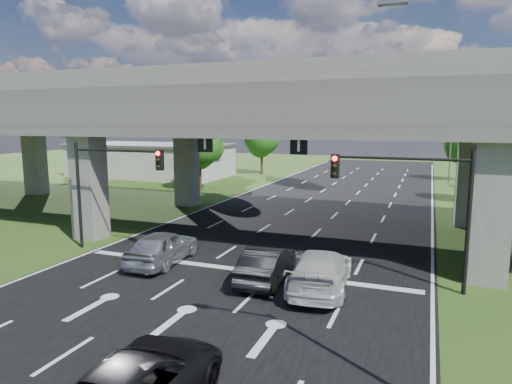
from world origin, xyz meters
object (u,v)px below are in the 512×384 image
Objects in this scene: signal_left at (109,177)px; car_dark at (267,264)px; car_trailing at (138,384)px; streetlight_beyond at (448,133)px; car_silver at (163,247)px; streetlight_far at (454,138)px; car_white at (321,270)px; signal_right at (414,193)px.

car_dark is (9.62, -1.49, -3.37)m from signal_left.
signal_left is 15.49m from car_trailing.
streetlight_beyond is at bearing -106.25° from car_dark.
car_silver is at bearing -110.81° from streetlight_beyond.
streetlight_far is 2.10× the size of car_dark.
car_dark is 2.48m from car_white.
signal_left is at bearing 180.00° from signal_right.
streetlight_beyond is (0.00, 16.00, 0.00)m from streetlight_far.
car_silver is at bearing -13.74° from signal_left.
signal_right is 15.65m from signal_left.
streetlight_beyond is 38.40m from car_white.
signal_left is 0.60× the size of streetlight_beyond.
streetlight_beyond is 1.80× the size of car_trailing.
streetlight_far is 1.73× the size of car_white.
car_dark is at bearing -87.77° from car_trailing.
car_silver is (3.86, -0.94, -3.31)m from signal_left.
signal_left is at bearing -131.78° from streetlight_far.
car_dark is (-8.30, -21.55, -5.03)m from streetlight_far.
car_white is at bearing 174.33° from car_dark.
car_white is at bearing -101.88° from car_trailing.
car_trailing is at bearing 87.44° from car_dark.
streetlight_far and streetlight_beyond have the same top height.
car_white is (-5.82, -37.63, -4.98)m from streetlight_beyond.
signal_left is 40.30m from streetlight_beyond.
signal_right is at bearing -96.47° from streetlight_far.
streetlight_far is at bearing -127.32° from car_silver.
streetlight_far reaches higher than car_white.
signal_left reaches higher than car_silver.
signal_right is 1.04× the size of car_white.
signal_right reaches higher than car_white.
streetlight_beyond reaches higher than car_white.
signal_right is at bearing -169.87° from car_dark.
car_dark is at bearing -7.00° from car_white.
signal_right reaches higher than car_trailing.
car_dark is at bearing -8.82° from signal_left.
streetlight_beyond reaches higher than signal_left.
car_silver is 12.12m from car_trailing.
car_dark is (-6.02, -1.49, -3.37)m from signal_right.
streetlight_far is 1.00× the size of streetlight_beyond.
car_trailing is at bearing -104.38° from streetlight_far.
streetlight_beyond is at bearing 90.00° from streetlight_far.
car_silver is (-14.07, -21.00, -4.97)m from streetlight_far.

